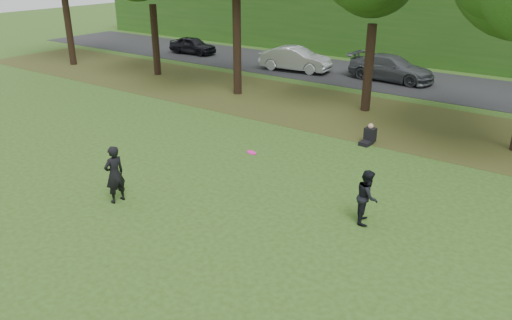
% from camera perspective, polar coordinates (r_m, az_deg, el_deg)
% --- Properties ---
extents(ground, '(120.00, 120.00, 0.00)m').
position_cam_1_polar(ground, '(12.57, -1.37, -11.73)').
color(ground, '#2E4515').
rests_on(ground, ground).
extents(leaf_litter, '(60.00, 7.00, 0.01)m').
position_cam_1_polar(leaf_litter, '(23.29, 18.18, 3.67)').
color(leaf_litter, '#483A19').
rests_on(leaf_litter, ground).
extents(street, '(70.00, 7.00, 0.02)m').
position_cam_1_polar(street, '(30.78, 22.95, 7.44)').
color(street, black).
rests_on(street, ground).
extents(far_hedge, '(70.00, 3.00, 5.00)m').
position_cam_1_polar(far_hedge, '(36.14, 25.91, 13.03)').
color(far_hedge, '#235117').
rests_on(far_hedge, ground).
extents(player_left, '(0.50, 0.70, 1.81)m').
position_cam_1_polar(player_left, '(15.67, -15.86, -1.59)').
color(player_left, black).
rests_on(player_left, ground).
extents(player_right, '(0.83, 0.93, 1.58)m').
position_cam_1_polar(player_right, '(14.33, 12.60, -4.09)').
color(player_right, black).
rests_on(player_right, ground).
extents(parked_cars, '(41.30, 3.58, 1.53)m').
position_cam_1_polar(parked_cars, '(29.66, 21.56, 8.62)').
color(parked_cars, black).
rests_on(parked_cars, street).
extents(frisbee, '(0.36, 0.37, 0.11)m').
position_cam_1_polar(frisbee, '(14.26, -0.52, 0.87)').
color(frisbee, '#FF15A2').
rests_on(frisbee, ground).
extents(seated_person, '(0.48, 0.77, 0.83)m').
position_cam_1_polar(seated_person, '(20.52, 12.79, 2.67)').
color(seated_person, black).
rests_on(seated_person, ground).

